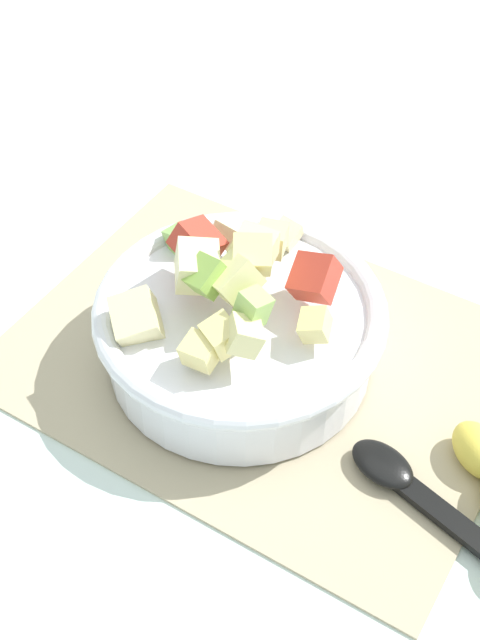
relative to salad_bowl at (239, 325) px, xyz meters
The scene contains 4 objects.
ground_plane 0.05m from the salad_bowl, 36.92° to the left, with size 2.40×2.40×0.00m, color silver.
placemat 0.05m from the salad_bowl, 36.92° to the left, with size 0.44×0.33×0.01m, color tan.
salad_bowl is the anchor object (origin of this frame).
serving_spoon 0.22m from the salad_bowl, 14.47° to the right, with size 0.23×0.08×0.01m.
Camera 1 is at (0.25, -0.44, 0.58)m, focal length 47.86 mm.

